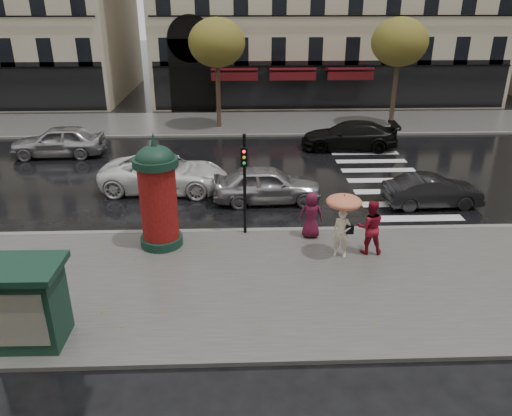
{
  "coord_description": "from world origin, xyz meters",
  "views": [
    {
      "loc": [
        -0.81,
        -13.16,
        8.03
      ],
      "look_at": [
        -0.27,
        1.5,
        1.63
      ],
      "focal_mm": 35.0,
      "sensor_mm": 36.0,
      "label": 1
    }
  ],
  "objects_px": {
    "woman_red": "(370,227)",
    "car_darkgrey": "(433,191)",
    "woman_umbrella": "(343,216)",
    "car_far_silver": "(58,141)",
    "newsstand": "(29,303)",
    "car_silver": "(267,184)",
    "traffic_light": "(244,175)",
    "car_white": "(165,174)",
    "car_black": "(349,136)",
    "man_burgundy": "(311,215)",
    "morris_column": "(158,193)"
  },
  "relations": [
    {
      "from": "newsstand",
      "to": "woman_umbrella",
      "type": "bearing_deg",
      "value": 25.62
    },
    {
      "from": "morris_column",
      "to": "traffic_light",
      "type": "height_order",
      "value": "morris_column"
    },
    {
      "from": "car_white",
      "to": "car_black",
      "type": "height_order",
      "value": "car_white"
    },
    {
      "from": "car_silver",
      "to": "car_far_silver",
      "type": "relative_size",
      "value": 0.94
    },
    {
      "from": "morris_column",
      "to": "newsstand",
      "type": "distance_m",
      "value": 5.6
    },
    {
      "from": "car_black",
      "to": "man_burgundy",
      "type": "bearing_deg",
      "value": -14.32
    },
    {
      "from": "car_black",
      "to": "car_silver",
      "type": "bearing_deg",
      "value": -29.84
    },
    {
      "from": "car_darkgrey",
      "to": "morris_column",
      "type": "bearing_deg",
      "value": 103.86
    },
    {
      "from": "car_silver",
      "to": "car_far_silver",
      "type": "xyz_separation_m",
      "value": [
        -10.58,
        6.58,
        0.05
      ]
    },
    {
      "from": "man_burgundy",
      "to": "morris_column",
      "type": "height_order",
      "value": "morris_column"
    },
    {
      "from": "woman_red",
      "to": "traffic_light",
      "type": "xyz_separation_m",
      "value": [
        -4.02,
        1.54,
        1.27
      ]
    },
    {
      "from": "woman_red",
      "to": "newsstand",
      "type": "height_order",
      "value": "newsstand"
    },
    {
      "from": "woman_umbrella",
      "to": "man_burgundy",
      "type": "xyz_separation_m",
      "value": [
        -0.78,
        1.42,
        -0.61
      ]
    },
    {
      "from": "woman_umbrella",
      "to": "newsstand",
      "type": "height_order",
      "value": "woman_umbrella"
    },
    {
      "from": "morris_column",
      "to": "car_darkgrey",
      "type": "xyz_separation_m",
      "value": [
        10.44,
        3.19,
        -1.36
      ]
    },
    {
      "from": "man_burgundy",
      "to": "car_black",
      "type": "bearing_deg",
      "value": -105.0
    },
    {
      "from": "traffic_light",
      "to": "car_darkgrey",
      "type": "bearing_deg",
      "value": 17.97
    },
    {
      "from": "car_black",
      "to": "morris_column",
      "type": "bearing_deg",
      "value": -33.76
    },
    {
      "from": "newsstand",
      "to": "car_far_silver",
      "type": "xyz_separation_m",
      "value": [
        -4.38,
        15.49,
        -0.4
      ]
    },
    {
      "from": "morris_column",
      "to": "car_white",
      "type": "height_order",
      "value": "morris_column"
    },
    {
      "from": "traffic_light",
      "to": "car_white",
      "type": "xyz_separation_m",
      "value": [
        -3.4,
        4.63,
        -1.54
      ]
    },
    {
      "from": "woman_umbrella",
      "to": "car_darkgrey",
      "type": "relative_size",
      "value": 0.56
    },
    {
      "from": "newsstand",
      "to": "car_black",
      "type": "height_order",
      "value": "newsstand"
    },
    {
      "from": "car_far_silver",
      "to": "newsstand",
      "type": "bearing_deg",
      "value": 13.12
    },
    {
      "from": "newsstand",
      "to": "car_far_silver",
      "type": "relative_size",
      "value": 0.45
    },
    {
      "from": "morris_column",
      "to": "car_black",
      "type": "relative_size",
      "value": 0.76
    },
    {
      "from": "woman_red",
      "to": "car_silver",
      "type": "distance_m",
      "value": 5.64
    },
    {
      "from": "morris_column",
      "to": "newsstand",
      "type": "relative_size",
      "value": 1.85
    },
    {
      "from": "car_white",
      "to": "car_far_silver",
      "type": "height_order",
      "value": "car_far_silver"
    },
    {
      "from": "woman_umbrella",
      "to": "car_far_silver",
      "type": "xyz_separation_m",
      "value": [
        -12.68,
        11.51,
        -0.74
      ]
    },
    {
      "from": "car_darkgrey",
      "to": "car_white",
      "type": "relative_size",
      "value": 0.71
    },
    {
      "from": "car_darkgrey",
      "to": "woman_red",
      "type": "bearing_deg",
      "value": 135.03
    },
    {
      "from": "newsstand",
      "to": "car_silver",
      "type": "bearing_deg",
      "value": 55.21
    },
    {
      "from": "traffic_light",
      "to": "car_silver",
      "type": "bearing_deg",
      "value": 73.13
    },
    {
      "from": "car_white",
      "to": "car_far_silver",
      "type": "relative_size",
      "value": 1.15
    },
    {
      "from": "woman_red",
      "to": "car_darkgrey",
      "type": "height_order",
      "value": "woman_red"
    },
    {
      "from": "morris_column",
      "to": "car_silver",
      "type": "height_order",
      "value": "morris_column"
    },
    {
      "from": "car_darkgrey",
      "to": "car_black",
      "type": "bearing_deg",
      "value": 8.96
    },
    {
      "from": "traffic_light",
      "to": "woman_umbrella",
      "type": "bearing_deg",
      "value": -29.74
    },
    {
      "from": "car_white",
      "to": "car_far_silver",
      "type": "xyz_separation_m",
      "value": [
        -6.21,
        5.13,
        0.05
      ]
    },
    {
      "from": "car_silver",
      "to": "car_black",
      "type": "distance_m",
      "value": 8.81
    },
    {
      "from": "woman_red",
      "to": "newsstand",
      "type": "distance_m",
      "value": 10.15
    },
    {
      "from": "woman_umbrella",
      "to": "traffic_light",
      "type": "height_order",
      "value": "traffic_light"
    },
    {
      "from": "woman_red",
      "to": "newsstand",
      "type": "xyz_separation_m",
      "value": [
        -9.25,
        -4.19,
        0.17
      ]
    },
    {
      "from": "traffic_light",
      "to": "newsstand",
      "type": "relative_size",
      "value": 1.7
    },
    {
      "from": "woman_umbrella",
      "to": "man_burgundy",
      "type": "distance_m",
      "value": 1.73
    },
    {
      "from": "woman_umbrella",
      "to": "car_far_silver",
      "type": "distance_m",
      "value": 17.14
    },
    {
      "from": "woman_red",
      "to": "man_burgundy",
      "type": "relative_size",
      "value": 1.12
    },
    {
      "from": "newsstand",
      "to": "car_far_silver",
      "type": "bearing_deg",
      "value": 105.79
    },
    {
      "from": "newsstand",
      "to": "car_white",
      "type": "bearing_deg",
      "value": 80.01
    }
  ]
}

